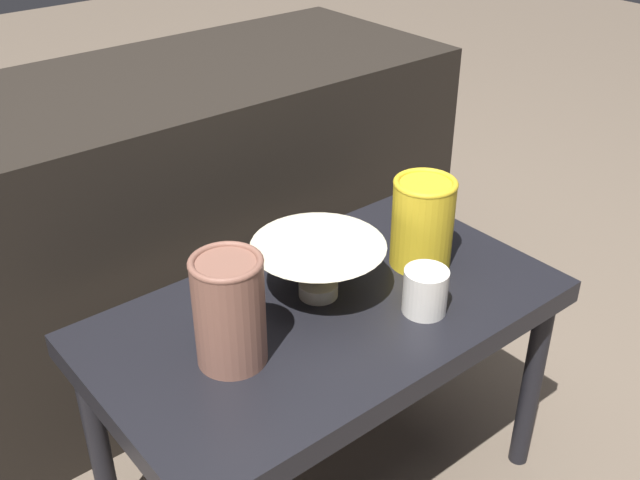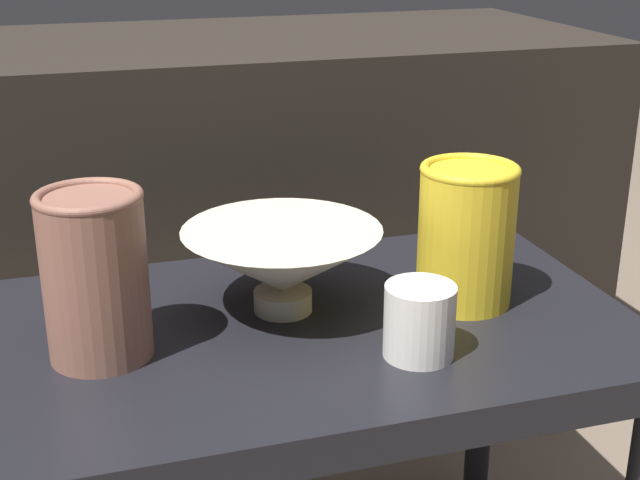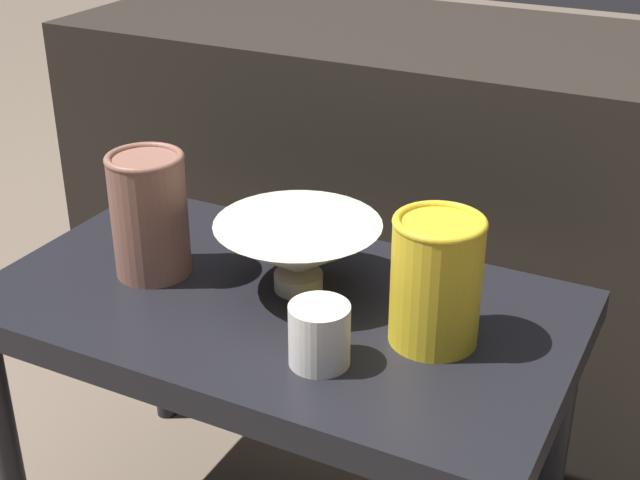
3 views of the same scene
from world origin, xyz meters
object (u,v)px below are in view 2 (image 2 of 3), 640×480
vase_textured_left (95,273)px  cup (419,321)px  vase_colorful_right (465,231)px  bowl (282,262)px

vase_textured_left → cup: 0.32m
vase_textured_left → cup: vase_textured_left is taller
vase_textured_left → vase_colorful_right: 0.40m
vase_colorful_right → cup: size_ratio=2.14×
bowl → vase_colorful_right: size_ratio=1.36×
bowl → cup: bearing=-53.8°
bowl → vase_textured_left: bearing=-166.8°
bowl → vase_colorful_right: bearing=-8.9°
bowl → cup: (0.10, -0.14, -0.02)m
vase_colorful_right → bowl: bearing=171.1°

